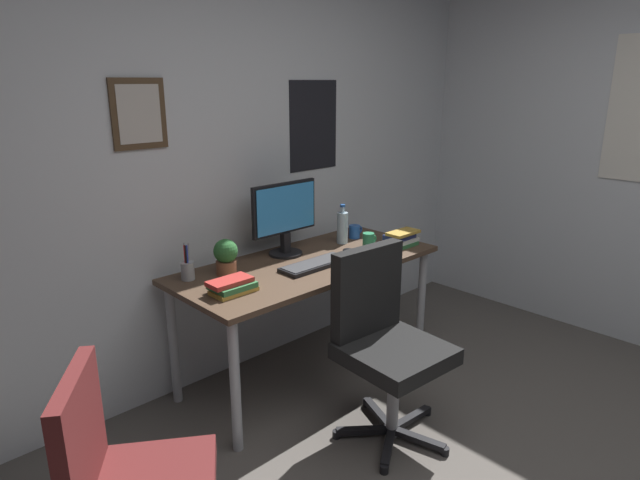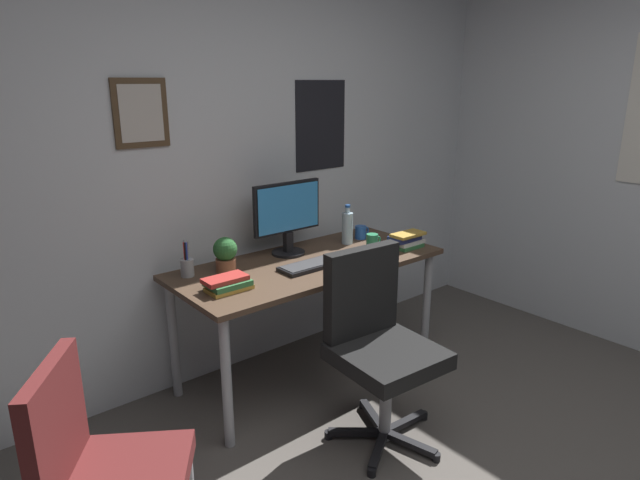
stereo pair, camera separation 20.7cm
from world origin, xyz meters
name	(u,v)px [view 2 (the right image)]	position (x,y,z in m)	size (l,w,h in m)	color
wall_back	(227,157)	(0.00, 2.15, 1.30)	(4.40, 0.10, 2.60)	silver
desk	(309,274)	(0.26, 1.72, 0.64)	(1.58, 0.70, 0.72)	#4C3828
office_chair	(377,337)	(0.15, 1.06, 0.53)	(0.56, 0.57, 0.95)	black
side_chair	(101,466)	(-1.18, 1.02, 0.50)	(0.58, 0.58, 0.88)	#591E1E
monitor	(287,215)	(0.25, 1.91, 0.96)	(0.46, 0.20, 0.43)	black
keyboard	(315,264)	(0.23, 1.63, 0.73)	(0.43, 0.15, 0.03)	black
computer_mouse	(353,252)	(0.53, 1.64, 0.74)	(0.06, 0.11, 0.04)	black
water_bottle	(347,227)	(0.66, 1.84, 0.83)	(0.07, 0.07, 0.25)	silver
coffee_mug_near	(372,242)	(0.68, 1.64, 0.77)	(0.11, 0.07, 0.10)	#2D8C59
coffee_mug_far	(361,232)	(0.81, 1.87, 0.76)	(0.11, 0.07, 0.09)	#2659B2
potted_plant	(225,254)	(-0.20, 1.87, 0.83)	(0.13, 0.13, 0.20)	brown
pen_cup	(187,267)	(-0.40, 1.94, 0.78)	(0.07, 0.07, 0.20)	#9EA0A5
book_stack_left	(227,283)	(-0.33, 1.63, 0.76)	(0.23, 0.16, 0.07)	gold
book_stack_right	(406,240)	(0.89, 1.54, 0.77)	(0.22, 0.15, 0.10)	#33723F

